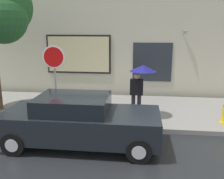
# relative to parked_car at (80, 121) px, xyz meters

# --- Properties ---
(ground_plane) EXTENTS (60.00, 60.00, 0.00)m
(ground_plane) POSITION_rel_parked_car_xyz_m (0.57, 0.06, -0.72)
(ground_plane) COLOR black
(sidewalk) EXTENTS (20.00, 4.00, 0.15)m
(sidewalk) POSITION_rel_parked_car_xyz_m (0.57, 3.06, -0.64)
(sidewalk) COLOR gray
(sidewalk) RESTS_ON ground
(building_facade) EXTENTS (20.00, 0.67, 7.00)m
(building_facade) POSITION_rel_parked_car_xyz_m (0.56, 5.56, 2.77)
(building_facade) COLOR beige
(building_facade) RESTS_ON ground
(parked_car) EXTENTS (4.37, 1.84, 1.44)m
(parked_car) POSITION_rel_parked_car_xyz_m (0.00, 0.00, 0.00)
(parked_car) COLOR black
(parked_car) RESTS_ON ground
(pedestrian_with_umbrella) EXTENTS (0.93, 0.93, 1.87)m
(pedestrian_with_umbrella) POSITION_rel_parked_car_xyz_m (1.66, 2.22, 0.90)
(pedestrian_with_umbrella) COLOR black
(pedestrian_with_umbrella) RESTS_ON sidewalk
(stop_sign) EXTENTS (0.76, 0.10, 2.56)m
(stop_sign) POSITION_rel_parked_car_xyz_m (-1.21, 1.54, 1.24)
(stop_sign) COLOR gray
(stop_sign) RESTS_ON sidewalk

